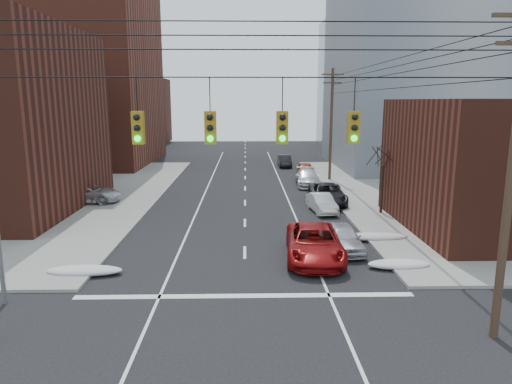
{
  "coord_description": "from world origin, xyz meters",
  "views": [
    {
      "loc": [
        0.08,
        -11.09,
        7.91
      ],
      "look_at": [
        0.63,
        13.37,
        3.0
      ],
      "focal_mm": 32.0,
      "sensor_mm": 36.0,
      "label": 1
    }
  ],
  "objects_px": {
    "lot_car_d": "(45,184)",
    "parked_car_a": "(343,238)",
    "parked_car_b": "(322,203)",
    "parked_car_d": "(308,178)",
    "lot_car_c": "(12,199)",
    "red_pickup": "(314,243)",
    "parked_car_c": "(327,194)",
    "lot_car_a": "(43,198)",
    "lot_car_b": "(87,193)",
    "parked_car_e": "(306,170)",
    "parked_car_f": "(284,161)"
  },
  "relations": [
    {
      "from": "lot_car_d",
      "to": "parked_car_a",
      "type": "bearing_deg",
      "value": -105.42
    },
    {
      "from": "parked_car_b",
      "to": "parked_car_d",
      "type": "distance_m",
      "value": 10.33
    },
    {
      "from": "lot_car_c",
      "to": "lot_car_d",
      "type": "bearing_deg",
      "value": -4.74
    },
    {
      "from": "red_pickup",
      "to": "parked_car_d",
      "type": "distance_m",
      "value": 20.36
    },
    {
      "from": "parked_car_c",
      "to": "lot_car_a",
      "type": "xyz_separation_m",
      "value": [
        -21.18,
        -1.59,
        0.15
      ]
    },
    {
      "from": "parked_car_b",
      "to": "lot_car_a",
      "type": "bearing_deg",
      "value": 170.12
    },
    {
      "from": "lot_car_a",
      "to": "lot_car_b",
      "type": "bearing_deg",
      "value": -37.63
    },
    {
      "from": "parked_car_c",
      "to": "lot_car_b",
      "type": "bearing_deg",
      "value": -178.42
    },
    {
      "from": "parked_car_c",
      "to": "lot_car_a",
      "type": "relative_size",
      "value": 1.19
    },
    {
      "from": "lot_car_a",
      "to": "lot_car_d",
      "type": "relative_size",
      "value": 1.16
    },
    {
      "from": "parked_car_a",
      "to": "parked_car_d",
      "type": "xyz_separation_m",
      "value": [
        0.65,
        18.92,
        0.06
      ]
    },
    {
      "from": "parked_car_e",
      "to": "red_pickup",
      "type": "bearing_deg",
      "value": -93.08
    },
    {
      "from": "red_pickup",
      "to": "lot_car_c",
      "type": "relative_size",
      "value": 1.13
    },
    {
      "from": "parked_car_f",
      "to": "red_pickup",
      "type": "bearing_deg",
      "value": -92.79
    },
    {
      "from": "parked_car_c",
      "to": "parked_car_e",
      "type": "distance_m",
      "value": 13.08
    },
    {
      "from": "parked_car_a",
      "to": "parked_car_e",
      "type": "distance_m",
      "value": 24.28
    },
    {
      "from": "parked_car_d",
      "to": "parked_car_e",
      "type": "height_order",
      "value": "parked_car_d"
    },
    {
      "from": "red_pickup",
      "to": "parked_car_d",
      "type": "relative_size",
      "value": 1.14
    },
    {
      "from": "parked_car_d",
      "to": "lot_car_d",
      "type": "xyz_separation_m",
      "value": [
        -23.23,
        -3.06,
        0.09
      ]
    },
    {
      "from": "parked_car_f",
      "to": "lot_car_c",
      "type": "xyz_separation_m",
      "value": [
        -21.79,
        -22.32,
        0.22
      ]
    },
    {
      "from": "parked_car_b",
      "to": "lot_car_a",
      "type": "height_order",
      "value": "lot_car_a"
    },
    {
      "from": "parked_car_d",
      "to": "lot_car_a",
      "type": "xyz_separation_m",
      "value": [
        -20.69,
        -9.33,
        0.17
      ]
    },
    {
      "from": "parked_car_d",
      "to": "parked_car_f",
      "type": "height_order",
      "value": "parked_car_d"
    },
    {
      "from": "lot_car_a",
      "to": "lot_car_d",
      "type": "bearing_deg",
      "value": 37.17
    },
    {
      "from": "parked_car_c",
      "to": "parked_car_d",
      "type": "bearing_deg",
      "value": 96.14
    },
    {
      "from": "parked_car_a",
      "to": "parked_car_e",
      "type": "bearing_deg",
      "value": 84.02
    },
    {
      "from": "lot_car_a",
      "to": "lot_car_c",
      "type": "xyz_separation_m",
      "value": [
        -2.21,
        -0.13,
        -0.02
      ]
    },
    {
      "from": "parked_car_e",
      "to": "lot_car_a",
      "type": "xyz_separation_m",
      "value": [
        -21.18,
        -14.67,
        0.2
      ]
    },
    {
      "from": "parked_car_b",
      "to": "lot_car_a",
      "type": "distance_m",
      "value": 20.35
    },
    {
      "from": "red_pickup",
      "to": "parked_car_f",
      "type": "height_order",
      "value": "red_pickup"
    },
    {
      "from": "parked_car_f",
      "to": "lot_car_a",
      "type": "distance_m",
      "value": 29.59
    },
    {
      "from": "parked_car_f",
      "to": "parked_car_d",
      "type": "bearing_deg",
      "value": -85.65
    },
    {
      "from": "parked_car_a",
      "to": "lot_car_d",
      "type": "distance_m",
      "value": 27.6
    },
    {
      "from": "red_pickup",
      "to": "lot_car_b",
      "type": "distance_m",
      "value": 20.33
    },
    {
      "from": "parked_car_b",
      "to": "parked_car_c",
      "type": "distance_m",
      "value": 2.72
    },
    {
      "from": "parked_car_b",
      "to": "parked_car_e",
      "type": "xyz_separation_m",
      "value": [
        0.85,
        15.66,
        0.07
      ]
    },
    {
      "from": "parked_car_e",
      "to": "lot_car_d",
      "type": "height_order",
      "value": "lot_car_d"
    },
    {
      "from": "red_pickup",
      "to": "lot_car_c",
      "type": "distance_m",
      "value": 23.17
    },
    {
      "from": "parked_car_c",
      "to": "lot_car_d",
      "type": "bearing_deg",
      "value": 171.4
    },
    {
      "from": "red_pickup",
      "to": "lot_car_a",
      "type": "distance_m",
      "value": 21.31
    },
    {
      "from": "parked_car_f",
      "to": "lot_car_b",
      "type": "xyz_separation_m",
      "value": [
        -17.06,
        -20.28,
        0.17
      ]
    },
    {
      "from": "parked_car_f",
      "to": "lot_car_d",
      "type": "xyz_separation_m",
      "value": [
        -22.11,
        -15.92,
        0.15
      ]
    },
    {
      "from": "parked_car_a",
      "to": "lot_car_b",
      "type": "height_order",
      "value": "lot_car_b"
    },
    {
      "from": "parked_car_a",
      "to": "lot_car_a",
      "type": "distance_m",
      "value": 22.22
    },
    {
      "from": "parked_car_d",
      "to": "lot_car_a",
      "type": "height_order",
      "value": "lot_car_a"
    },
    {
      "from": "lot_car_b",
      "to": "lot_car_c",
      "type": "distance_m",
      "value": 5.15
    },
    {
      "from": "parked_car_d",
      "to": "parked_car_e",
      "type": "relative_size",
      "value": 1.23
    },
    {
      "from": "parked_car_a",
      "to": "parked_car_b",
      "type": "height_order",
      "value": "parked_car_a"
    },
    {
      "from": "lot_car_d",
      "to": "parked_car_b",
      "type": "bearing_deg",
      "value": -87.98
    },
    {
      "from": "red_pickup",
      "to": "parked_car_a",
      "type": "height_order",
      "value": "red_pickup"
    }
  ]
}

